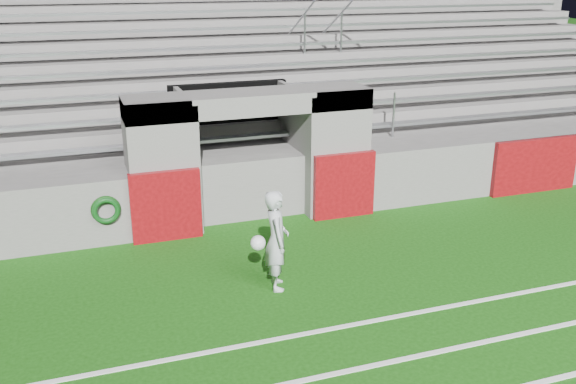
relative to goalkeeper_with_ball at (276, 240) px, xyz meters
name	(u,v)px	position (x,y,z in m)	size (l,w,h in m)	color
ground	(314,296)	(0.46, -0.47, -0.82)	(90.00, 90.00, 0.00)	#12450B
stadium_structure	(203,104)	(0.46, 7.50, 0.67)	(26.00, 8.48, 5.42)	#615E5C
goalkeeper_with_ball	(276,240)	(0.00, 0.00, 0.00)	(0.72, 0.65, 1.64)	#B4BABE
hose_coil	(106,210)	(-2.41, 2.46, -0.09)	(0.53, 0.15, 0.53)	#0B380B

